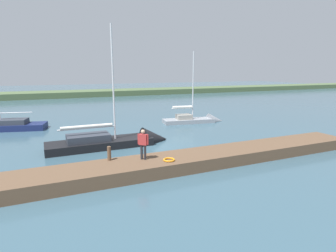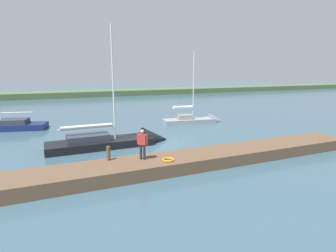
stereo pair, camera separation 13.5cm
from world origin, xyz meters
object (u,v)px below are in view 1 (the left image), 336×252
life_ring_buoy (169,160)px  sailboat_far_left (119,143)px  sailboat_mid_channel (198,121)px  mooring_post_near (109,153)px  person_on_dock (143,142)px

life_ring_buoy → sailboat_far_left: (1.15, -6.77, -0.59)m
sailboat_mid_channel → life_ring_buoy: bearing=-117.4°
sailboat_far_left → mooring_post_near: bearing=-109.9°
sailboat_mid_channel → person_on_dock: sailboat_mid_channel is taller
mooring_post_near → sailboat_mid_channel: 16.58m
life_ring_buoy → sailboat_far_left: size_ratio=0.07×
life_ring_buoy → sailboat_mid_channel: 15.61m
mooring_post_near → sailboat_mid_channel: bearing=-137.1°
mooring_post_near → life_ring_buoy: (-3.01, 1.39, -0.35)m
life_ring_buoy → person_on_dock: person_on_dock is taller
mooring_post_near → sailboat_far_left: 5.77m
mooring_post_near → person_on_dock: person_on_dock is taller
sailboat_mid_channel → sailboat_far_left: bearing=-141.8°
sailboat_mid_channel → sailboat_far_left: size_ratio=0.86×
sailboat_far_left → life_ring_buoy: bearing=-81.2°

